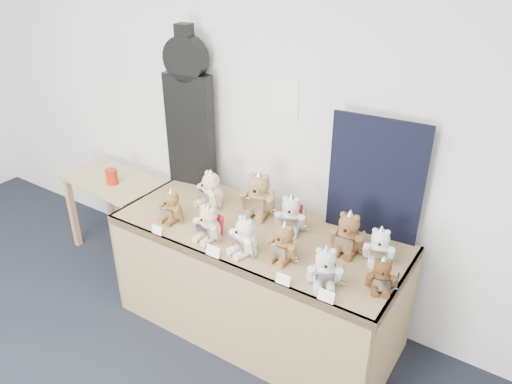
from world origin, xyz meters
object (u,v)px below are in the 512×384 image
Objects in this scene: teddy_front_centre at (245,237)px; teddy_front_right at (284,243)px; teddy_front_left at (209,224)px; teddy_back_right at (348,234)px; teddy_front_far_right at (325,268)px; teddy_back_end at (379,247)px; teddy_back_left at (211,191)px; teddy_back_centre_right at (291,215)px; display_table at (251,258)px; guitar_case at (189,110)px; red_cup at (112,177)px; teddy_front_end at (382,275)px; teddy_front_far_left at (171,207)px; side_table at (115,192)px; teddy_back_centre_left at (259,196)px.

teddy_front_centre is 1.02× the size of teddy_front_right.
teddy_front_left is 0.86m from teddy_back_right.
teddy_front_far_right reaches higher than teddy_back_end.
teddy_front_right is at bearing 0.90° from teddy_back_left.
teddy_front_centre is 0.98× the size of teddy_back_centre_right.
teddy_back_end is at bearing 43.58° from teddy_front_centre.
guitar_case is at bearing 152.90° from display_table.
teddy_front_centre is at bearing -68.77° from display_table.
teddy_back_end reaches higher than display_table.
teddy_back_right is at bearing 51.60° from teddy_front_centre.
teddy_front_far_right is at bearing -8.73° from red_cup.
teddy_front_end is (0.27, 0.13, -0.02)m from teddy_front_far_right.
teddy_front_left is 0.91× the size of teddy_back_left.
teddy_front_right is (0.29, -0.09, 0.28)m from display_table.
teddy_back_centre_right is at bearing 49.30° from teddy_front_left.
teddy_back_right is (1.13, 0.32, 0.02)m from teddy_front_far_left.
red_cup is 0.56× the size of teddy_front_end.
teddy_front_far_right is at bearing -60.66° from teddy_back_centre_right.
teddy_back_centre_right is at bearing 161.68° from teddy_back_end.
teddy_back_centre_right is at bearing 138.53° from teddy_front_end.
teddy_front_left is 1.18× the size of teddy_front_end.
side_table is 7.03× the size of red_cup.
teddy_front_centre is at bearing 4.73° from teddy_front_left.
teddy_front_far_left is at bearing -151.00° from teddy_back_centre_left.
teddy_front_far_left is (0.25, -0.52, -0.48)m from guitar_case.
teddy_back_centre_right reaches higher than teddy_back_end.
teddy_front_left is at bearing -33.05° from teddy_back_left.
teddy_front_far_left is 0.90× the size of teddy_front_centre.
teddy_back_centre_right reaches higher than display_table.
teddy_back_centre_left is 1.25× the size of teddy_back_centre_right.
teddy_front_far_right is at bearing -31.24° from guitar_case.
guitar_case reaches higher than teddy_back_end.
teddy_back_centre_left is at bearing 83.03° from teddy_front_left.
guitar_case is 1.67m from teddy_back_end.
guitar_case is 9.38× the size of red_cup.
teddy_front_far_right is (2.14, -0.38, 0.33)m from side_table.
teddy_front_right is (0.50, 0.08, 0.00)m from teddy_front_left.
teddy_front_right is at bearing 1.29° from teddy_front_far_left.
teddy_front_far_left is 0.88× the size of teddy_back_centre_right.
teddy_front_far_right is 0.30m from teddy_front_end.
teddy_back_right is 1.19× the size of teddy_back_end.
teddy_front_end is at bearing -38.90° from teddy_back_centre_right.
teddy_front_end is at bearing 2.20° from teddy_front_far_left.
teddy_back_end is (0.77, 0.20, 0.27)m from display_table.
guitar_case reaches higher than teddy_front_centre.
teddy_front_left is 1.05m from teddy_back_end.
teddy_back_centre_left reaches higher than teddy_front_left.
teddy_front_end is at bearing 6.96° from teddy_front_right.
display_table is 6.63× the size of teddy_back_left.
teddy_front_far_right is 0.41m from teddy_back_end.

